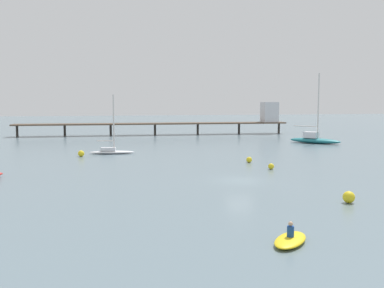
{
  "coord_description": "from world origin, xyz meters",
  "views": [
    {
      "loc": [
        -12.94,
        -36.79,
        7.19
      ],
      "look_at": [
        0.0,
        19.78,
        1.5
      ],
      "focal_mm": 39.82,
      "sensor_mm": 36.0,
      "label": 1
    }
  ],
  "objects": [
    {
      "name": "dinghy_yellow",
      "position": [
        -3.31,
        -17.27,
        0.2
      ],
      "size": [
        3.08,
        3.19,
        1.14
      ],
      "color": "yellow",
      "rests_on": "ground_plane"
    },
    {
      "name": "ground_plane",
      "position": [
        0.0,
        0.0,
        0.0
      ],
      "size": [
        400.0,
        400.0,
        0.0
      ],
      "primitive_type": "plane",
      "color": "slate"
    },
    {
      "name": "mooring_buoy_near",
      "position": [
        4.99,
        10.89,
        0.35
      ],
      "size": [
        0.69,
        0.69,
        0.69
      ],
      "primitive_type": "sphere",
      "color": "yellow",
      "rests_on": "ground_plane"
    },
    {
      "name": "mooring_buoy_far",
      "position": [
        -14.81,
        21.16,
        0.42
      ],
      "size": [
        0.83,
        0.83,
        0.83
      ],
      "primitive_type": "sphere",
      "color": "yellow",
      "rests_on": "ground_plane"
    },
    {
      "name": "sailboat_teal",
      "position": [
        24.71,
        31.18,
        0.79
      ],
      "size": [
        7.66,
        8.65,
        12.22
      ],
      "color": "#1E727A",
      "rests_on": "ground_plane"
    },
    {
      "name": "mooring_buoy_outer",
      "position": [
        5.5,
        5.54,
        0.32
      ],
      "size": [
        0.64,
        0.64,
        0.64
      ],
      "primitive_type": "sphere",
      "color": "yellow",
      "rests_on": "ground_plane"
    },
    {
      "name": "sailboat_white",
      "position": [
        -10.77,
        23.43,
        0.55
      ],
      "size": [
        6.39,
        2.24,
        8.26
      ],
      "color": "white",
      "rests_on": "ground_plane"
    },
    {
      "name": "mooring_buoy_inner",
      "position": [
        4.69,
        -10.12,
        0.43
      ],
      "size": [
        0.86,
        0.86,
        0.86
      ],
      "primitive_type": "sphere",
      "color": "yellow",
      "rests_on": "ground_plane"
    },
    {
      "name": "pier",
      "position": [
        10.83,
        55.99,
        3.46
      ],
      "size": [
        59.89,
        6.87,
        7.24
      ],
      "color": "brown",
      "rests_on": "ground_plane"
    }
  ]
}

